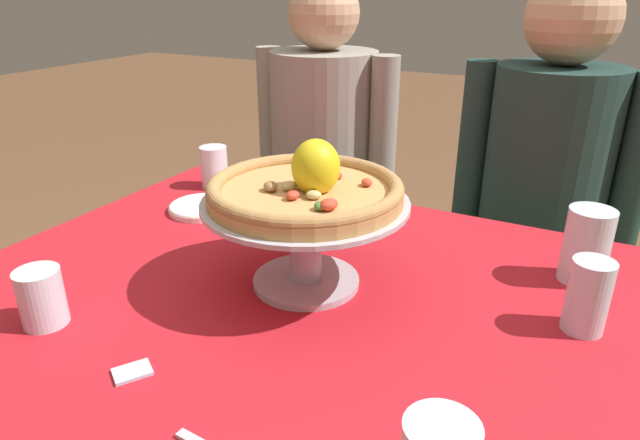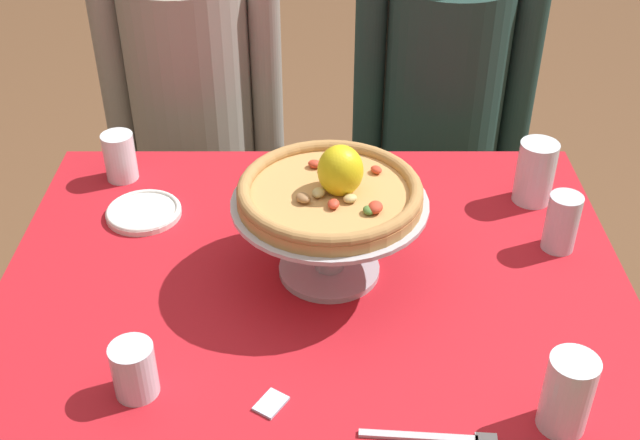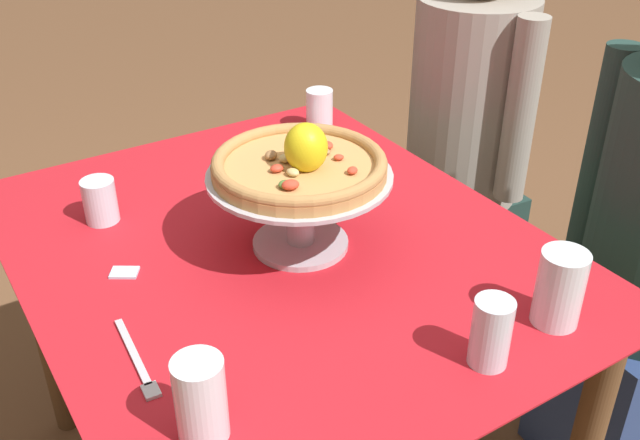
{
  "view_description": "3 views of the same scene",
  "coord_description": "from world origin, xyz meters",
  "px_view_note": "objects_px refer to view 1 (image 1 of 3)",
  "views": [
    {
      "loc": [
        0.45,
        -0.71,
        1.2
      ],
      "look_at": [
        0.01,
        0.11,
        0.8
      ],
      "focal_mm": 31.22,
      "sensor_mm": 36.0,
      "label": 1
    },
    {
      "loc": [
        0.01,
        -1.11,
        1.64
      ],
      "look_at": [
        0.01,
        0.09,
        0.78
      ],
      "focal_mm": 44.56,
      "sensor_mm": 36.0,
      "label": 2
    },
    {
      "loc": [
        1.06,
        -0.58,
        1.49
      ],
      "look_at": [
        0.02,
        0.08,
        0.75
      ],
      "focal_mm": 41.17,
      "sensor_mm": 36.0,
      "label": 3
    }
  ],
  "objects_px": {
    "pizza_stand": "(306,231)",
    "water_glass_back_left": "(215,170)",
    "pizza": "(306,188)",
    "side_plate": "(202,207)",
    "water_glass_front_left": "(42,301)",
    "sugar_packet": "(132,372)",
    "diner_right": "(536,231)",
    "water_glass_back_right": "(586,249)",
    "diner_left": "(324,188)",
    "water_glass_side_right": "(587,300)"
  },
  "relations": [
    {
      "from": "pizza_stand",
      "to": "water_glass_back_left",
      "type": "bearing_deg",
      "value": 143.9
    },
    {
      "from": "pizza_stand",
      "to": "sugar_packet",
      "type": "relative_size",
      "value": 6.94
    },
    {
      "from": "sugar_packet",
      "to": "diner_left",
      "type": "xyz_separation_m",
      "value": [
        -0.26,
        1.08,
        -0.13
      ]
    },
    {
      "from": "pizza_stand",
      "to": "water_glass_front_left",
      "type": "height_order",
      "value": "pizza_stand"
    },
    {
      "from": "water_glass_back_left",
      "to": "diner_right",
      "type": "relative_size",
      "value": 0.09
    },
    {
      "from": "water_glass_front_left",
      "to": "sugar_packet",
      "type": "xyz_separation_m",
      "value": [
        0.21,
        -0.03,
        -0.04
      ]
    },
    {
      "from": "pizza_stand",
      "to": "side_plate",
      "type": "relative_size",
      "value": 2.28
    },
    {
      "from": "pizza_stand",
      "to": "diner_left",
      "type": "distance_m",
      "value": 0.87
    },
    {
      "from": "pizza",
      "to": "water_glass_front_left",
      "type": "relative_size",
      "value": 3.51
    },
    {
      "from": "side_plate",
      "to": "sugar_packet",
      "type": "bearing_deg",
      "value": -60.59
    },
    {
      "from": "pizza_stand",
      "to": "water_glass_front_left",
      "type": "bearing_deg",
      "value": -135.41
    },
    {
      "from": "pizza_stand",
      "to": "pizza",
      "type": "xyz_separation_m",
      "value": [
        0.0,
        0.0,
        0.08
      ]
    },
    {
      "from": "water_glass_back_left",
      "to": "diner_left",
      "type": "relative_size",
      "value": 0.09
    },
    {
      "from": "water_glass_front_left",
      "to": "pizza",
      "type": "bearing_deg",
      "value": 44.41
    },
    {
      "from": "water_glass_back_right",
      "to": "water_glass_back_left",
      "type": "xyz_separation_m",
      "value": [
        -0.87,
        0.09,
        -0.02
      ]
    },
    {
      "from": "sugar_packet",
      "to": "diner_right",
      "type": "distance_m",
      "value": 1.12
    },
    {
      "from": "side_plate",
      "to": "diner_left",
      "type": "height_order",
      "value": "diner_left"
    },
    {
      "from": "water_glass_back_left",
      "to": "side_plate",
      "type": "xyz_separation_m",
      "value": [
        0.07,
        -0.14,
        -0.04
      ]
    },
    {
      "from": "water_glass_side_right",
      "to": "side_plate",
      "type": "bearing_deg",
      "value": 172.49
    },
    {
      "from": "pizza_stand",
      "to": "sugar_packet",
      "type": "xyz_separation_m",
      "value": [
        -0.09,
        -0.32,
        -0.1
      ]
    },
    {
      "from": "water_glass_front_left",
      "to": "water_glass_back_right",
      "type": "bearing_deg",
      "value": 36.41
    },
    {
      "from": "pizza",
      "to": "water_glass_back_right",
      "type": "distance_m",
      "value": 0.5
    },
    {
      "from": "water_glass_side_right",
      "to": "water_glass_back_left",
      "type": "height_order",
      "value": "water_glass_side_right"
    },
    {
      "from": "water_glass_side_right",
      "to": "water_glass_back_left",
      "type": "xyz_separation_m",
      "value": [
        -0.89,
        0.25,
        -0.01
      ]
    },
    {
      "from": "diner_right",
      "to": "side_plate",
      "type": "bearing_deg",
      "value": -141.66
    },
    {
      "from": "sugar_packet",
      "to": "pizza_stand",
      "type": "bearing_deg",
      "value": 74.17
    },
    {
      "from": "water_glass_back_left",
      "to": "pizza",
      "type": "bearing_deg",
      "value": -35.94
    },
    {
      "from": "pizza_stand",
      "to": "diner_right",
      "type": "distance_m",
      "value": 0.81
    },
    {
      "from": "side_plate",
      "to": "diner_right",
      "type": "distance_m",
      "value": 0.88
    },
    {
      "from": "diner_left",
      "to": "diner_right",
      "type": "relative_size",
      "value": 0.99
    },
    {
      "from": "pizza",
      "to": "water_glass_back_left",
      "type": "relative_size",
      "value": 3.04
    },
    {
      "from": "water_glass_back_left",
      "to": "sugar_packet",
      "type": "relative_size",
      "value": 2.12
    },
    {
      "from": "side_plate",
      "to": "pizza",
      "type": "bearing_deg",
      "value": -25.65
    },
    {
      "from": "pizza",
      "to": "water_glass_back_right",
      "type": "relative_size",
      "value": 2.4
    },
    {
      "from": "pizza_stand",
      "to": "pizza",
      "type": "bearing_deg",
      "value": 7.98
    },
    {
      "from": "water_glass_back_right",
      "to": "sugar_packet",
      "type": "bearing_deg",
      "value": -132.58
    },
    {
      "from": "side_plate",
      "to": "water_glass_back_left",
      "type": "bearing_deg",
      "value": 116.44
    },
    {
      "from": "water_glass_side_right",
      "to": "diner_left",
      "type": "xyz_separation_m",
      "value": [
        -0.8,
        0.68,
        -0.18
      ]
    },
    {
      "from": "pizza",
      "to": "diner_right",
      "type": "relative_size",
      "value": 0.26
    },
    {
      "from": "water_glass_back_right",
      "to": "diner_right",
      "type": "xyz_separation_m",
      "value": [
        -0.12,
        0.48,
        -0.19
      ]
    },
    {
      "from": "sugar_packet",
      "to": "side_plate",
      "type": "bearing_deg",
      "value": 119.41
    },
    {
      "from": "water_glass_front_left",
      "to": "diner_left",
      "type": "xyz_separation_m",
      "value": [
        -0.06,
        1.05,
        -0.17
      ]
    },
    {
      "from": "pizza",
      "to": "side_plate",
      "type": "xyz_separation_m",
      "value": [
        -0.38,
        0.18,
        -0.17
      ]
    },
    {
      "from": "pizza_stand",
      "to": "diner_right",
      "type": "height_order",
      "value": "diner_right"
    },
    {
      "from": "pizza",
      "to": "side_plate",
      "type": "relative_size",
      "value": 2.12
    },
    {
      "from": "pizza_stand",
      "to": "pizza",
      "type": "height_order",
      "value": "pizza"
    },
    {
      "from": "pizza",
      "to": "water_glass_front_left",
      "type": "distance_m",
      "value": 0.44
    },
    {
      "from": "water_glass_front_left",
      "to": "diner_right",
      "type": "relative_size",
      "value": 0.07
    },
    {
      "from": "water_glass_side_right",
      "to": "water_glass_back_right",
      "type": "height_order",
      "value": "water_glass_back_right"
    },
    {
      "from": "pizza_stand",
      "to": "water_glass_front_left",
      "type": "relative_size",
      "value": 3.77
    }
  ]
}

